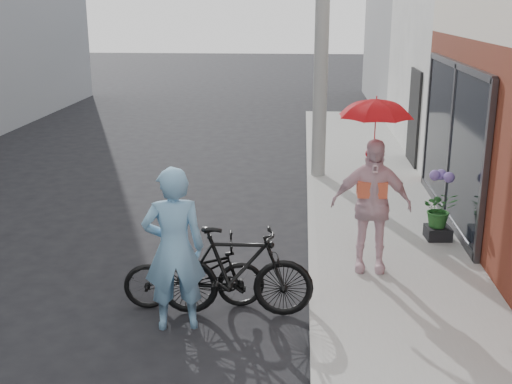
# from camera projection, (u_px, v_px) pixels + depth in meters

# --- Properties ---
(ground) EXTENTS (80.00, 80.00, 0.00)m
(ground) POSITION_uv_depth(u_px,v_px,m) (234.00, 314.00, 7.54)
(ground) COLOR black
(ground) RESTS_ON ground
(sidewalk) EXTENTS (2.20, 24.00, 0.12)m
(sidewalk) POSITION_uv_depth(u_px,v_px,m) (393.00, 251.00, 9.29)
(sidewalk) COLOR gray
(sidewalk) RESTS_ON ground
(curb) EXTENTS (0.12, 24.00, 0.12)m
(curb) POSITION_uv_depth(u_px,v_px,m) (312.00, 249.00, 9.37)
(curb) COLOR #9E9E99
(curb) RESTS_ON ground
(east_building_far) EXTENTS (8.00, 8.00, 7.00)m
(east_building_far) POSITION_uv_depth(u_px,v_px,m) (498.00, 3.00, 21.35)
(east_building_far) COLOR gray
(east_building_far) RESTS_ON ground
(utility_pole) EXTENTS (0.28, 0.28, 7.00)m
(utility_pole) POSITION_uv_depth(u_px,v_px,m) (323.00, 3.00, 12.21)
(utility_pole) COLOR #9E9E99
(utility_pole) RESTS_ON ground
(officer) EXTENTS (0.76, 0.58, 1.86)m
(officer) POSITION_uv_depth(u_px,v_px,m) (174.00, 249.00, 6.98)
(officer) COLOR #6EA1C5
(officer) RESTS_ON ground
(bike_left) EXTENTS (1.73, 0.78, 0.88)m
(bike_left) POSITION_uv_depth(u_px,v_px,m) (194.00, 273.00, 7.60)
(bike_left) COLOR black
(bike_left) RESTS_ON ground
(bike_right) EXTENTS (1.81, 0.54, 1.08)m
(bike_right) POSITION_uv_depth(u_px,v_px,m) (236.00, 272.00, 7.38)
(bike_right) COLOR black
(bike_right) RESTS_ON ground
(kimono_woman) EXTENTS (1.04, 0.46, 1.76)m
(kimono_woman) POSITION_uv_depth(u_px,v_px,m) (371.00, 205.00, 8.27)
(kimono_woman) COLOR beige
(kimono_woman) RESTS_ON sidewalk
(parasol) EXTENTS (0.89, 0.89, 0.78)m
(parasol) POSITION_uv_depth(u_px,v_px,m) (376.00, 107.00, 7.91)
(parasol) COLOR red
(parasol) RESTS_ON kimono_woman
(planter) EXTENTS (0.38, 0.38, 0.19)m
(planter) POSITION_uv_depth(u_px,v_px,m) (438.00, 233.00, 9.57)
(planter) COLOR black
(planter) RESTS_ON sidewalk
(potted_plant) EXTENTS (0.50, 0.43, 0.56)m
(potted_plant) POSITION_uv_depth(u_px,v_px,m) (440.00, 209.00, 9.46)
(potted_plant) COLOR #245B24
(potted_plant) RESTS_ON planter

